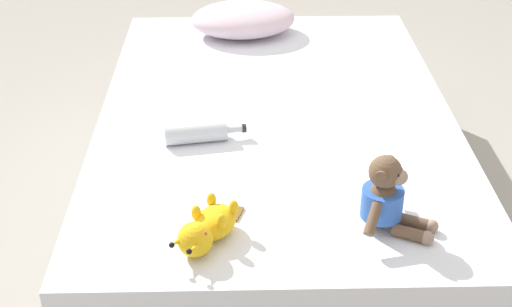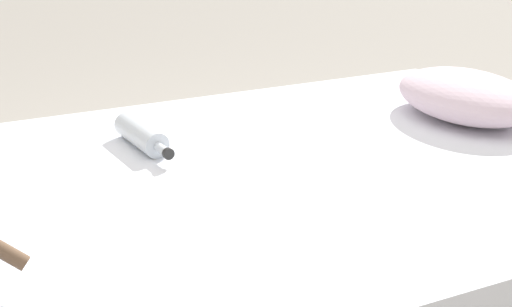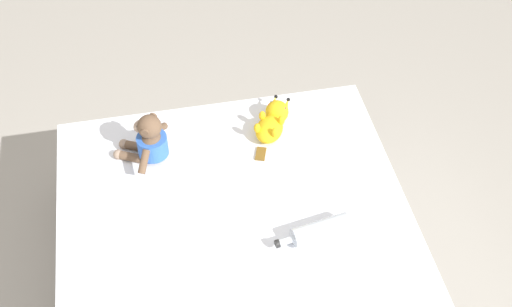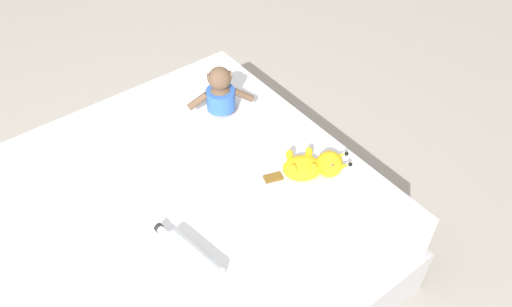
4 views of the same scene
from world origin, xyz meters
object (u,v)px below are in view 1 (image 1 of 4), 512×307
Objects in this scene: bed at (275,163)px; plush_yellow_creature at (207,229)px; glass_bottle at (197,133)px; plush_monkey at (386,199)px; pillow at (243,19)px.

plush_yellow_creature reaches higher than bed.
glass_bottle is at bearing -141.62° from bed.
bed is at bearing 73.64° from plush_yellow_creature.
plush_monkey reaches higher than plush_yellow_creature.
bed is at bearing -81.42° from pillow.
plush_monkey reaches higher than pillow.
plush_yellow_creature is (-0.24, -0.80, 0.28)m from bed.
bed is 7.63× the size of plush_monkey.
pillow is 1.76× the size of glass_bottle.
pillow is (-0.12, 0.78, 0.31)m from bed.
plush_monkey is at bearing -41.71° from glass_bottle.
plush_yellow_creature is (-0.12, -1.58, -0.03)m from pillow.
plush_monkey is 0.77m from glass_bottle.
plush_monkey reaches higher than glass_bottle.
plush_monkey reaches higher than bed.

